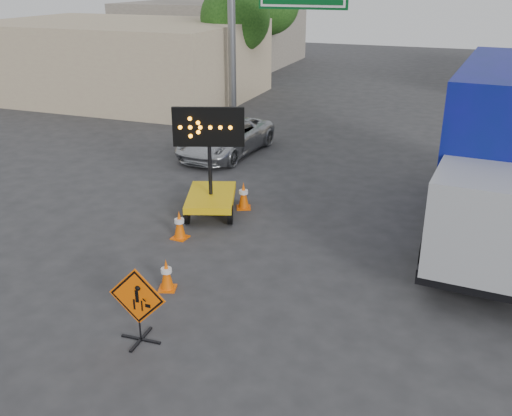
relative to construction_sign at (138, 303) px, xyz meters
The scene contains 13 objects.
ground 1.19m from the construction_sign, 19.60° to the right, with size 100.00×100.00×0.00m, color #2D2D30.
storefront_left_near 23.73m from the construction_sign, 123.75° to the left, with size 14.00×10.00×4.00m, color #BFB08A.
storefront_left_far 36.59m from the construction_sign, 112.80° to the left, with size 12.00×10.00×4.40m, color gray.
highway_gantry 18.52m from the construction_sign, 101.52° to the left, with size 6.18×0.38×6.90m.
tree_left_near 23.10m from the construction_sign, 108.27° to the left, with size 3.71×3.71×6.03m.
tree_left_far 31.04m from the construction_sign, 105.37° to the left, with size 4.10×4.10×6.66m.
construction_sign is the anchor object (origin of this frame).
arrow_board 6.17m from the construction_sign, 102.80° to the left, with size 1.93×2.45×3.06m.
pickup_truck 11.91m from the construction_sign, 106.07° to the left, with size 2.18×4.72×1.31m, color #B4B7BC.
box_truck 9.82m from the construction_sign, 50.69° to the left, with size 3.33×9.11×4.25m.
cone_a 1.92m from the construction_sign, 103.98° to the left, with size 0.46×0.46×0.72m.
cone_b 4.45m from the construction_sign, 108.54° to the left, with size 0.41×0.41×0.76m.
cone_c 6.72m from the construction_sign, 95.52° to the left, with size 0.53×0.53×0.79m.
Camera 1 is at (4.32, -7.22, 6.29)m, focal length 40.00 mm.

